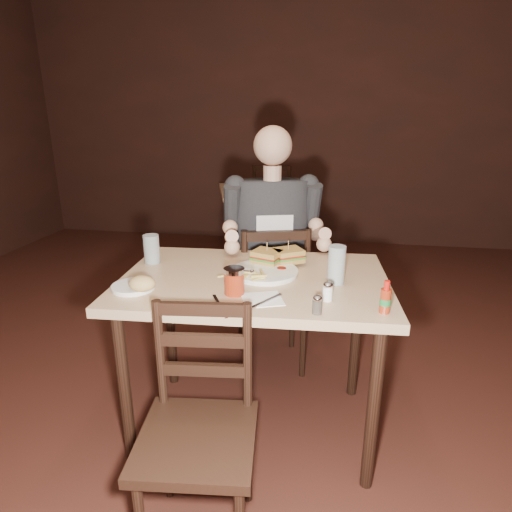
% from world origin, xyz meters
% --- Properties ---
extents(room_shell, '(7.00, 7.00, 7.00)m').
position_xyz_m(room_shell, '(0.00, 0.00, 1.40)').
color(room_shell, black).
rests_on(room_shell, ground).
extents(main_table, '(1.18, 0.82, 0.77)m').
position_xyz_m(main_table, '(0.10, 0.24, 0.68)').
color(main_table, tan).
rests_on(main_table, ground).
extents(bg_table, '(0.99, 0.99, 0.77)m').
position_xyz_m(bg_table, '(-0.20, 2.50, 0.68)').
color(bg_table, tan).
rests_on(bg_table, ground).
extents(chair_far, '(0.51, 0.54, 0.88)m').
position_xyz_m(chair_far, '(0.10, 0.80, 0.44)').
color(chair_far, black).
rests_on(chair_far, ground).
extents(chair_near, '(0.43, 0.46, 0.84)m').
position_xyz_m(chair_near, '(0.01, -0.36, 0.42)').
color(chair_near, black).
rests_on(chair_near, ground).
extents(bg_chair_far, '(0.51, 0.54, 0.95)m').
position_xyz_m(bg_chair_far, '(-0.20, 3.05, 0.48)').
color(bg_chair_far, black).
rests_on(bg_chair_far, ground).
extents(bg_chair_near, '(0.48, 0.51, 0.91)m').
position_xyz_m(bg_chair_near, '(-0.20, 1.95, 0.45)').
color(bg_chair_near, black).
rests_on(bg_chair_near, ground).
extents(diner, '(0.63, 0.55, 0.93)m').
position_xyz_m(diner, '(0.12, 0.75, 0.92)').
color(diner, '#27292B').
rests_on(diner, chair_far).
extents(dinner_plate, '(0.30, 0.30, 0.02)m').
position_xyz_m(dinner_plate, '(0.14, 0.28, 0.78)').
color(dinner_plate, white).
rests_on(dinner_plate, main_table).
extents(sandwich_left, '(0.15, 0.14, 0.10)m').
position_xyz_m(sandwich_left, '(0.14, 0.38, 0.84)').
color(sandwich_left, tan).
rests_on(sandwich_left, dinner_plate).
extents(sandwich_right, '(0.16, 0.15, 0.11)m').
position_xyz_m(sandwich_right, '(0.23, 0.42, 0.84)').
color(sandwich_right, tan).
rests_on(sandwich_right, dinner_plate).
extents(fries_pile, '(0.23, 0.17, 0.04)m').
position_xyz_m(fries_pile, '(0.06, 0.18, 0.80)').
color(fries_pile, gold).
rests_on(fries_pile, dinner_plate).
extents(ketchup_dollop, '(0.05, 0.05, 0.01)m').
position_xyz_m(ketchup_dollop, '(0.21, 0.31, 0.79)').
color(ketchup_dollop, maroon).
rests_on(ketchup_dollop, dinner_plate).
extents(glass_left, '(0.08, 0.08, 0.14)m').
position_xyz_m(glass_left, '(-0.40, 0.34, 0.84)').
color(glass_left, silver).
rests_on(glass_left, main_table).
extents(glass_right, '(0.07, 0.07, 0.16)m').
position_xyz_m(glass_right, '(0.45, 0.22, 0.85)').
color(glass_right, silver).
rests_on(glass_right, main_table).
extents(hot_sauce, '(0.04, 0.04, 0.12)m').
position_xyz_m(hot_sauce, '(0.62, -0.03, 0.83)').
color(hot_sauce, maroon).
rests_on(hot_sauce, main_table).
extents(salt_shaker, '(0.04, 0.04, 0.07)m').
position_xyz_m(salt_shaker, '(0.42, 0.04, 0.80)').
color(salt_shaker, white).
rests_on(salt_shaker, main_table).
extents(pepper_shaker, '(0.04, 0.04, 0.06)m').
position_xyz_m(pepper_shaker, '(0.38, -0.08, 0.80)').
color(pepper_shaker, '#38332D').
rests_on(pepper_shaker, main_table).
extents(syrup_dispenser, '(0.09, 0.09, 0.11)m').
position_xyz_m(syrup_dispenser, '(0.06, 0.05, 0.82)').
color(syrup_dispenser, maroon).
rests_on(syrup_dispenser, main_table).
extents(napkin, '(0.19, 0.18, 0.00)m').
position_xyz_m(napkin, '(0.17, 0.01, 0.77)').
color(napkin, white).
rests_on(napkin, main_table).
extents(knife, '(0.10, 0.18, 0.00)m').
position_xyz_m(knife, '(0.03, -0.08, 0.78)').
color(knife, silver).
rests_on(knife, napkin).
extents(fork, '(0.11, 0.16, 0.01)m').
position_xyz_m(fork, '(0.19, -0.02, 0.78)').
color(fork, silver).
rests_on(fork, napkin).
extents(side_plate, '(0.18, 0.18, 0.01)m').
position_xyz_m(side_plate, '(-0.35, 0.03, 0.78)').
color(side_plate, white).
rests_on(side_plate, main_table).
extents(bread_roll, '(0.11, 0.09, 0.06)m').
position_xyz_m(bread_roll, '(-0.30, -0.02, 0.81)').
color(bread_roll, tan).
rests_on(bread_roll, side_plate).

